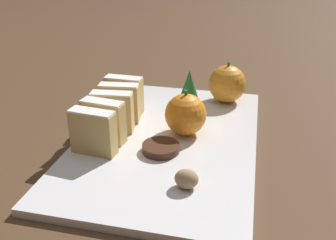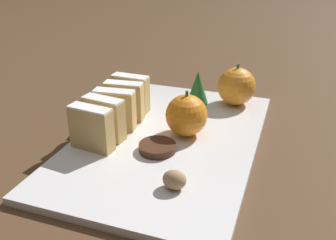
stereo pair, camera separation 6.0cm
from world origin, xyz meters
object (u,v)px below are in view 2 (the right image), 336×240
orange_near (236,86)px  chocolate_cookie (158,147)px  walnut (174,180)px  orange_far (186,115)px

orange_near → chocolate_cookie: bearing=-109.6°
walnut → chocolate_cookie: 0.10m
orange_far → orange_near: bearing=70.7°
orange_near → orange_far: (-0.05, -0.15, -0.00)m
orange_near → chocolate_cookie: size_ratio=1.42×
orange_far → walnut: bearing=-78.8°
orange_near → walnut: 0.30m
chocolate_cookie → walnut: bearing=-56.4°
walnut → chocolate_cookie: bearing=123.6°
orange_far → chocolate_cookie: size_ratio=1.34×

